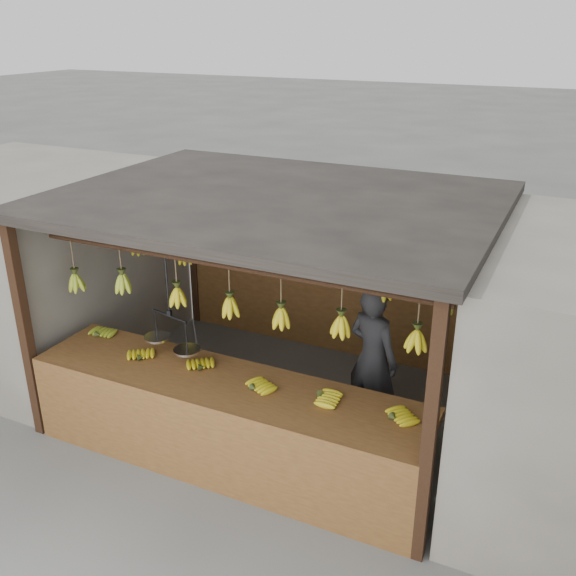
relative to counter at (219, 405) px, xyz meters
The scene contains 8 objects.
ground 1.43m from the counter, 91.00° to the left, with size 80.00×80.00×0.00m, color #5B5B57.
stall 2.01m from the counter, 90.79° to the left, with size 4.30×3.30×2.40m.
neighbor_left 3.85m from the counter, 161.17° to the left, with size 3.00×3.00×2.30m, color slate.
counter is the anchor object (origin of this frame).
hanging_bananas 1.54m from the counter, 90.93° to the left, with size 3.64×2.24×0.39m.
balance_scale 0.82m from the counter, 160.04° to the left, with size 0.66×0.35×0.92m.
vendor 1.66m from the counter, 50.66° to the left, with size 0.59×0.39×1.61m, color #262628.
bag_bundles 3.23m from the counter, 53.42° to the left, with size 0.08×0.26×1.26m.
Camera 1 is at (2.74, -5.49, 3.98)m, focal length 40.00 mm.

